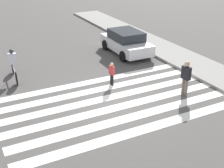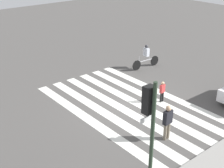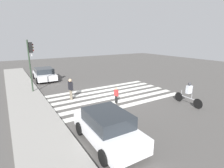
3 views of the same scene
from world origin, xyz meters
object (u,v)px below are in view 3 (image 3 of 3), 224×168
Objects in this scene: cyclist_far_lane at (189,93)px; car_parked_silver_sedan at (108,127)px; pedestrian_adult_yellow_jacket at (71,88)px; car_parked_far_curb at (44,74)px; pedestrian_adult_tall_backpack at (116,94)px; traffic_light at (31,56)px.

cyclist_far_lane reaches higher than car_parked_silver_sedan.
pedestrian_adult_yellow_jacket is 0.39× the size of car_parked_far_curb.
pedestrian_adult_tall_backpack is 0.28× the size of car_parked_far_curb.
traffic_light reaches higher than car_parked_far_curb.
pedestrian_adult_tall_backpack is 10.59m from car_parked_far_curb.
pedestrian_adult_yellow_jacket is at bearing -148.44° from traffic_light.
cyclist_far_lane is (-8.83, -8.74, -2.26)m from traffic_light.
traffic_light is 3.79× the size of pedestrian_adult_tall_backpack.
cyclist_far_lane is 14.88m from car_parked_far_curb.
car_parked_silver_sedan is 0.95× the size of car_parked_far_curb.
car_parked_silver_sedan is (-9.78, -1.60, -2.38)m from traffic_light.
traffic_light is at bearing 49.00° from cyclist_far_lane.
traffic_light is at bearing 10.37° from car_parked_silver_sedan.
car_parked_silver_sedan is at bearing -178.82° from car_parked_far_curb.
cyclist_far_lane reaches higher than car_parked_far_curb.
pedestrian_adult_yellow_jacket reaches higher than cyclist_far_lane.
traffic_light reaches higher than car_parked_silver_sedan.
car_parked_far_curb is (10.18, 2.90, 0.04)m from pedestrian_adult_tall_backpack.
traffic_light is 10.19m from car_parked_silver_sedan.
car_parked_far_curb is at bearing 0.61° from car_parked_silver_sedan.
cyclist_far_lane is (-5.41, -6.64, -0.06)m from pedestrian_adult_yellow_jacket.
car_parked_silver_sedan is at bearing 101.87° from cyclist_far_lane.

